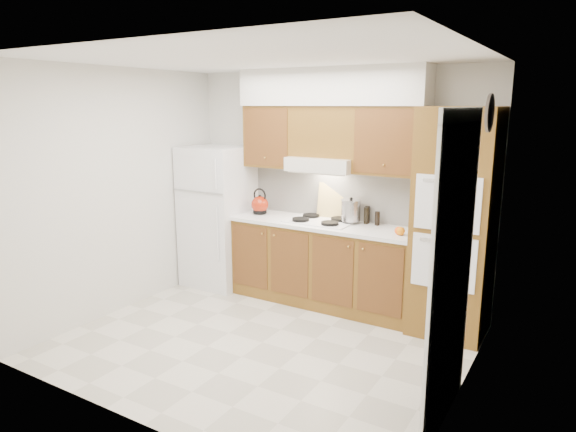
# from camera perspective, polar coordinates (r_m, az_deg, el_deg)

# --- Properties ---
(floor) EXTENTS (3.60, 3.60, 0.00)m
(floor) POSITION_cam_1_polar(r_m,az_deg,el_deg) (5.03, -2.86, -13.85)
(floor) COLOR beige
(floor) RESTS_ON ground
(ceiling) EXTENTS (3.60, 3.60, 0.00)m
(ceiling) POSITION_cam_1_polar(r_m,az_deg,el_deg) (4.53, -3.23, 17.15)
(ceiling) COLOR white
(ceiling) RESTS_ON wall_back
(wall_back) EXTENTS (3.60, 0.02, 2.60)m
(wall_back) POSITION_cam_1_polar(r_m,az_deg,el_deg) (5.89, 5.15, 3.31)
(wall_back) COLOR silver
(wall_back) RESTS_ON floor
(wall_left) EXTENTS (0.02, 3.00, 2.60)m
(wall_left) POSITION_cam_1_polar(r_m,az_deg,el_deg) (5.79, -17.99, 2.60)
(wall_left) COLOR silver
(wall_left) RESTS_ON floor
(wall_right) EXTENTS (0.02, 3.00, 2.60)m
(wall_right) POSITION_cam_1_polar(r_m,az_deg,el_deg) (3.92, 19.38, -1.92)
(wall_right) COLOR silver
(wall_right) RESTS_ON floor
(fridge) EXTENTS (0.75, 0.72, 1.72)m
(fridge) POSITION_cam_1_polar(r_m,az_deg,el_deg) (6.41, -7.73, -0.02)
(fridge) COLOR white
(fridge) RESTS_ON floor
(base_cabinets) EXTENTS (2.11, 0.60, 0.90)m
(base_cabinets) POSITION_cam_1_polar(r_m,az_deg,el_deg) (5.81, 3.91, -5.41)
(base_cabinets) COLOR brown
(base_cabinets) RESTS_ON floor
(countertop) EXTENTS (2.13, 0.62, 0.04)m
(countertop) POSITION_cam_1_polar(r_m,az_deg,el_deg) (5.68, 3.94, -0.92)
(countertop) COLOR white
(countertop) RESTS_ON base_cabinets
(backsplash) EXTENTS (2.11, 0.03, 0.56)m
(backsplash) POSITION_cam_1_polar(r_m,az_deg,el_deg) (5.88, 5.29, 2.50)
(backsplash) COLOR white
(backsplash) RESTS_ON countertop
(oven_cabinet) EXTENTS (0.70, 0.65, 2.20)m
(oven_cabinet) POSITION_cam_1_polar(r_m,az_deg,el_deg) (5.16, 18.02, -0.81)
(oven_cabinet) COLOR brown
(oven_cabinet) RESTS_ON floor
(upper_cab_left) EXTENTS (0.63, 0.33, 0.70)m
(upper_cab_left) POSITION_cam_1_polar(r_m,az_deg,el_deg) (6.04, -1.64, 8.82)
(upper_cab_left) COLOR brown
(upper_cab_left) RESTS_ON wall_back
(upper_cab_right) EXTENTS (0.73, 0.33, 0.70)m
(upper_cab_right) POSITION_cam_1_polar(r_m,az_deg,el_deg) (5.40, 11.39, 8.18)
(upper_cab_right) COLOR brown
(upper_cab_right) RESTS_ON wall_back
(range_hood) EXTENTS (0.75, 0.45, 0.15)m
(range_hood) POSITION_cam_1_polar(r_m,az_deg,el_deg) (5.67, 3.97, 5.78)
(range_hood) COLOR silver
(range_hood) RESTS_ON wall_back
(upper_cab_over_hood) EXTENTS (0.75, 0.33, 0.55)m
(upper_cab_over_hood) POSITION_cam_1_polar(r_m,az_deg,el_deg) (5.69, 4.31, 9.34)
(upper_cab_over_hood) COLOR brown
(upper_cab_over_hood) RESTS_ON range_hood
(soffit) EXTENTS (2.13, 0.36, 0.40)m
(soffit) POSITION_cam_1_polar(r_m,az_deg,el_deg) (5.65, 4.78, 14.13)
(soffit) COLOR silver
(soffit) RESTS_ON wall_back
(cooktop) EXTENTS (0.74, 0.50, 0.01)m
(cooktop) POSITION_cam_1_polar(r_m,az_deg,el_deg) (5.71, 3.58, -0.56)
(cooktop) COLOR white
(cooktop) RESTS_ON countertop
(doorway) EXTENTS (0.02, 0.90, 2.10)m
(doorway) POSITION_cam_1_polar(r_m,az_deg,el_deg) (3.66, 17.77, -6.87)
(doorway) COLOR black
(doorway) RESTS_ON floor
(wall_clock) EXTENTS (0.02, 0.30, 0.30)m
(wall_clock) POSITION_cam_1_polar(r_m,az_deg,el_deg) (4.36, 21.51, 10.60)
(wall_clock) COLOR #3F3833
(wall_clock) RESTS_ON wall_right
(kettle) EXTENTS (0.22, 0.22, 0.20)m
(kettle) POSITION_cam_1_polar(r_m,az_deg,el_deg) (6.09, -3.15, 1.27)
(kettle) COLOR #97200B
(kettle) RESTS_ON countertop
(cutting_board) EXTENTS (0.31, 0.14, 0.40)m
(cutting_board) POSITION_cam_1_polar(r_m,az_deg,el_deg) (5.88, 4.76, 1.72)
(cutting_board) COLOR tan
(cutting_board) RESTS_ON countertop
(stock_pot) EXTENTS (0.22, 0.22, 0.22)m
(stock_pot) POSITION_cam_1_polar(r_m,az_deg,el_deg) (5.64, 6.99, 0.59)
(stock_pot) COLOR #ADACB1
(stock_pot) RESTS_ON cooktop
(condiment_a) EXTENTS (0.06, 0.06, 0.19)m
(condiment_a) POSITION_cam_1_polar(r_m,az_deg,el_deg) (5.69, 8.82, 0.17)
(condiment_a) COLOR black
(condiment_a) RESTS_ON countertop
(condiment_b) EXTENTS (0.07, 0.07, 0.18)m
(condiment_b) POSITION_cam_1_polar(r_m,az_deg,el_deg) (5.64, 8.71, 0.04)
(condiment_b) COLOR black
(condiment_b) RESTS_ON countertop
(condiment_c) EXTENTS (0.06, 0.06, 0.15)m
(condiment_c) POSITION_cam_1_polar(r_m,az_deg,el_deg) (5.60, 9.90, -0.26)
(condiment_c) COLOR black
(condiment_c) RESTS_ON countertop
(orange_near) EXTENTS (0.11, 0.11, 0.08)m
(orange_near) POSITION_cam_1_polar(r_m,az_deg,el_deg) (5.22, 12.42, -1.65)
(orange_near) COLOR orange
(orange_near) RESTS_ON countertop
(orange_far) EXTENTS (0.10, 0.10, 0.08)m
(orange_far) POSITION_cam_1_polar(r_m,az_deg,el_deg) (5.24, 12.20, -1.62)
(orange_far) COLOR #FF670D
(orange_far) RESTS_ON countertop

